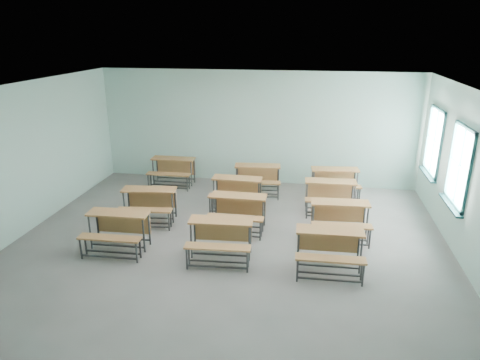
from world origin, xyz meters
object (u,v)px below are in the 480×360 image
object	(u,v)px
desk_unit_r0c0	(117,226)
desk_unit_r0c1	(220,234)
desk_unit_r2c1	(236,189)
desk_unit_r3c2	(335,179)
desk_unit_r0c2	(330,245)
desk_unit_r1c0	(149,201)
desk_unit_r1c2	(340,215)
desk_unit_r3c0	(172,167)
desk_unit_r2c2	(330,192)
desk_unit_r1c1	(238,208)
desk_unit_r3c1	(257,175)

from	to	relation	value
desk_unit_r0c0	desk_unit_r0c1	xyz separation A→B (m)	(2.11, 0.01, 0.00)
desk_unit_r2c1	desk_unit_r3c2	bearing A→B (deg)	26.19
desk_unit_r0c2	desk_unit_r1c0	world-z (taller)	same
desk_unit_r1c2	desk_unit_r3c0	bearing A→B (deg)	146.90
desk_unit_r1c0	desk_unit_r3c2	size ratio (longest dim) A/B	1.00
desk_unit_r1c0	desk_unit_r3c2	distance (m)	4.86
desk_unit_r0c0	desk_unit_r1c0	size ratio (longest dim) A/B	0.96
desk_unit_r1c2	desk_unit_r2c2	bearing A→B (deg)	93.31
desk_unit_r1c1	desk_unit_r3c2	size ratio (longest dim) A/B	0.94
desk_unit_r1c2	desk_unit_r3c1	world-z (taller)	same
desk_unit_r1c2	desk_unit_r0c2	bearing A→B (deg)	-103.76
desk_unit_r2c1	desk_unit_r2c2	world-z (taller)	same
desk_unit_r2c1	desk_unit_r2c2	size ratio (longest dim) A/B	0.97
desk_unit_r0c0	desk_unit_r0c2	size ratio (longest dim) A/B	1.00
desk_unit_r0c0	desk_unit_r2c2	distance (m)	5.03
desk_unit_r3c0	desk_unit_r3c2	bearing A→B (deg)	-3.28
desk_unit_r0c2	desk_unit_r2c2	size ratio (longest dim) A/B	0.99
desk_unit_r0c0	desk_unit_r2c1	distance (m)	3.20
desk_unit_r1c1	desk_unit_r3c1	bearing A→B (deg)	86.81
desk_unit_r0c1	desk_unit_r2c2	distance (m)	3.43
desk_unit_r2c2	desk_unit_r2c1	bearing A→B (deg)	-178.95
desk_unit_r2c2	desk_unit_r1c2	bearing A→B (deg)	-85.96
desk_unit_r0c1	desk_unit_r2c2	xyz separation A→B (m)	(2.14, 2.68, 0.00)
desk_unit_r1c0	desk_unit_r1c2	size ratio (longest dim) A/B	1.03
desk_unit_r0c1	desk_unit_r3c1	world-z (taller)	same
desk_unit_r1c1	desk_unit_r2c2	xyz separation A→B (m)	(2.04, 1.34, 0.00)
desk_unit_r3c0	desk_unit_r0c0	bearing A→B (deg)	-88.44
desk_unit_r0c2	desk_unit_r0c0	bearing A→B (deg)	176.90
desk_unit_r1c0	desk_unit_r3c2	bearing A→B (deg)	21.73
desk_unit_r3c2	desk_unit_r3c0	bearing A→B (deg)	170.93
desk_unit_r2c2	desk_unit_r3c1	size ratio (longest dim) A/B	0.97
desk_unit_r0c1	desk_unit_r2c1	xyz separation A→B (m)	(-0.15, 2.51, 0.00)
desk_unit_r2c2	desk_unit_r3c2	world-z (taller)	same
desk_unit_r0c0	desk_unit_r0c1	distance (m)	2.11
desk_unit_r2c1	desk_unit_r2c2	distance (m)	2.29
desk_unit_r0c0	desk_unit_r3c1	world-z (taller)	same
desk_unit_r0c2	desk_unit_r3c0	size ratio (longest dim) A/B	1.02
desk_unit_r1c0	desk_unit_r2c2	distance (m)	4.33
desk_unit_r0c1	desk_unit_r2c2	world-z (taller)	same
desk_unit_r0c1	desk_unit_r3c2	xyz separation A→B (m)	(2.28, 3.68, 0.00)
desk_unit_r1c0	desk_unit_r0c1	bearing A→B (deg)	-41.25
desk_unit_r2c1	desk_unit_r0c1	bearing A→B (deg)	-86.20
desk_unit_r2c1	desk_unit_r2c2	xyz separation A→B (m)	(2.29, 0.16, 0.00)
desk_unit_r3c2	desk_unit_r0c1	bearing A→B (deg)	-128.19
desk_unit_r0c2	desk_unit_r3c2	xyz separation A→B (m)	(0.22, 3.77, 0.00)
desk_unit_r2c2	desk_unit_r3c0	bearing A→B (deg)	161.45
desk_unit_r1c1	desk_unit_r2c1	world-z (taller)	same
desk_unit_r0c0	desk_unit_r1c1	bearing A→B (deg)	29.29
desk_unit_r2c1	desk_unit_r3c1	size ratio (longest dim) A/B	0.94
desk_unit_r0c0	desk_unit_r1c2	size ratio (longest dim) A/B	0.98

